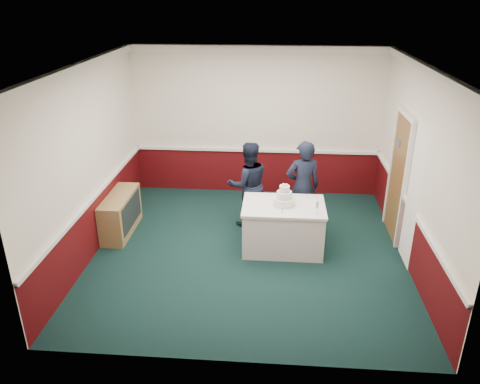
# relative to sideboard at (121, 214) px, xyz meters

# --- Properties ---
(ground) EXTENTS (5.00, 5.00, 0.00)m
(ground) POSITION_rel_sideboard_xyz_m (2.28, -0.49, -0.35)
(ground) COLOR #112928
(ground) RESTS_ON ground
(room_shell) EXTENTS (5.00, 5.00, 3.00)m
(room_shell) POSITION_rel_sideboard_xyz_m (2.36, 0.12, 1.62)
(room_shell) COLOR silver
(room_shell) RESTS_ON ground
(sideboard) EXTENTS (0.41, 1.20, 0.70)m
(sideboard) POSITION_rel_sideboard_xyz_m (0.00, 0.00, 0.00)
(sideboard) COLOR #9B7D4B
(sideboard) RESTS_ON ground
(cake_table) EXTENTS (1.32, 0.92, 0.79)m
(cake_table) POSITION_rel_sideboard_xyz_m (2.83, -0.34, 0.05)
(cake_table) COLOR white
(cake_table) RESTS_ON ground
(wedding_cake) EXTENTS (0.35, 0.35, 0.36)m
(wedding_cake) POSITION_rel_sideboard_xyz_m (2.83, -0.34, 0.55)
(wedding_cake) COLOR white
(wedding_cake) RESTS_ON cake_table
(cake_knife) EXTENTS (0.03, 0.22, 0.00)m
(cake_knife) POSITION_rel_sideboard_xyz_m (2.80, -0.54, 0.44)
(cake_knife) COLOR silver
(cake_knife) RESTS_ON cake_table
(champagne_flute) EXTENTS (0.05, 0.05, 0.21)m
(champagne_flute) POSITION_rel_sideboard_xyz_m (3.33, -0.62, 0.58)
(champagne_flute) COLOR silver
(champagne_flute) RESTS_ON cake_table
(person_man) EXTENTS (0.90, 0.79, 1.56)m
(person_man) POSITION_rel_sideboard_xyz_m (2.21, 0.47, 0.43)
(person_man) COLOR black
(person_man) RESTS_ON ground
(person_woman) EXTENTS (0.67, 0.51, 1.66)m
(person_woman) POSITION_rel_sideboard_xyz_m (3.16, 0.33, 0.48)
(person_woman) COLOR black
(person_woman) RESTS_ON ground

